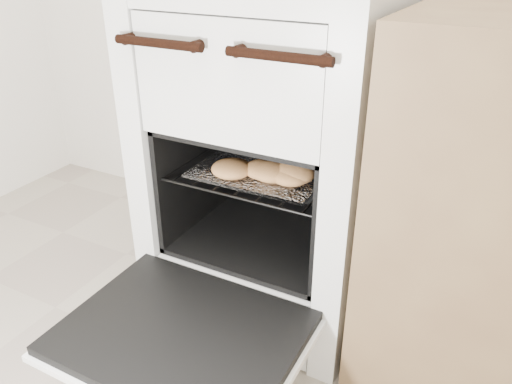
{
  "coord_description": "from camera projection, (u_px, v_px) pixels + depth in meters",
  "views": [
    {
      "loc": [
        0.5,
        -0.13,
        1.07
      ],
      "look_at": [
        -0.08,
        0.98,
        0.43
      ],
      "focal_mm": 35.0,
      "sensor_mm": 36.0,
      "label": 1
    }
  ],
  "objects": [
    {
      "name": "oven_rack",
      "position": [
        270.0,
        167.0,
        1.46
      ],
      "size": [
        0.47,
        0.45,
        0.01
      ],
      "color": "black",
      "rests_on": "stove"
    },
    {
      "name": "oven_door",
      "position": [
        182.0,
        335.0,
        1.21
      ],
      "size": [
        0.58,
        0.45,
        0.04
      ],
      "color": "black",
      "rests_on": "stove"
    },
    {
      "name": "baked_rolls",
      "position": [
        275.0,
        169.0,
        1.36
      ],
      "size": [
        0.32,
        0.3,
        0.06
      ],
      "color": "#E49D5B",
      "rests_on": "foil_sheet"
    },
    {
      "name": "stove",
      "position": [
        280.0,
        155.0,
        1.51
      ],
      "size": [
        0.65,
        0.72,
        0.99
      ],
      "color": "silver",
      "rests_on": "ground"
    },
    {
      "name": "foil_sheet",
      "position": [
        266.0,
        167.0,
        1.44
      ],
      "size": [
        0.37,
        0.32,
        0.01
      ],
      "primitive_type": "cube",
      "color": "white",
      "rests_on": "oven_rack"
    }
  ]
}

